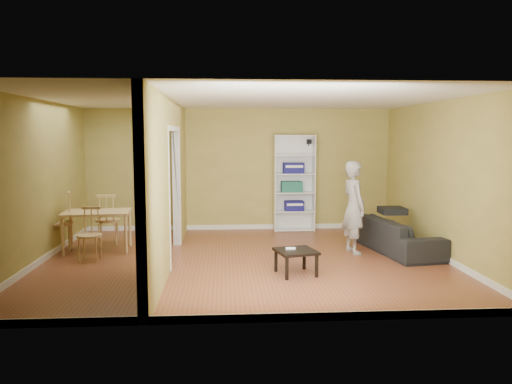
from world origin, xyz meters
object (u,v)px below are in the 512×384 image
(bookshelf, at_px, (294,183))
(coffee_table, at_px, (296,254))
(person, at_px, (354,199))
(sofa, at_px, (398,230))
(chair_far, at_px, (108,219))
(chair_near, at_px, (89,234))
(dining_table, at_px, (97,216))
(chair_left, at_px, (59,222))

(bookshelf, distance_m, coffee_table, 3.59)
(person, xyz_separation_m, coffee_table, (-1.19, -1.30, -0.63))
(sofa, distance_m, person, 0.97)
(bookshelf, distance_m, chair_far, 3.90)
(bookshelf, bearing_deg, coffee_table, -97.36)
(chair_near, distance_m, chair_far, 1.22)
(sofa, relative_size, chair_near, 2.31)
(chair_far, bearing_deg, dining_table, 77.30)
(sofa, relative_size, chair_far, 2.07)
(sofa, distance_m, chair_far, 5.28)
(dining_table, distance_m, chair_far, 0.56)
(chair_near, bearing_deg, dining_table, 94.06)
(chair_left, bearing_deg, sofa, 67.55)
(coffee_table, xyz_separation_m, dining_table, (-3.28, 1.73, 0.32))
(coffee_table, height_order, chair_left, chair_left)
(bookshelf, xyz_separation_m, chair_left, (-4.40, -1.73, -0.50))
(dining_table, distance_m, chair_near, 0.71)
(bookshelf, xyz_separation_m, chair_far, (-3.66, -1.23, -0.54))
(sofa, height_order, chair_left, chair_left)
(sofa, relative_size, dining_table, 1.77)
(chair_left, xyz_separation_m, chair_far, (0.73, 0.51, -0.04))
(chair_left, bearing_deg, chair_far, 106.30)
(sofa, distance_m, chair_near, 5.23)
(chair_near, bearing_deg, person, 3.94)
(chair_far, bearing_deg, coffee_table, 138.75)
(sofa, relative_size, person, 1.07)
(sofa, height_order, coffee_table, sofa)
(person, height_order, dining_table, person)
(bookshelf, height_order, chair_left, bookshelf)
(chair_near, relative_size, chair_far, 0.90)
(chair_far, bearing_deg, bookshelf, -167.61)
(dining_table, height_order, chair_far, chair_far)
(coffee_table, relative_size, chair_near, 0.63)
(dining_table, relative_size, chair_near, 1.31)
(sofa, distance_m, chair_left, 5.95)
(coffee_table, xyz_separation_m, chair_left, (-3.95, 1.76, 0.21))
(sofa, xyz_separation_m, dining_table, (-5.26, 0.41, 0.25))
(bookshelf, bearing_deg, chair_left, -158.51)
(bookshelf, distance_m, chair_near, 4.46)
(dining_table, bearing_deg, chair_near, -86.63)
(sofa, bearing_deg, person, 82.71)
(person, distance_m, dining_table, 4.50)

